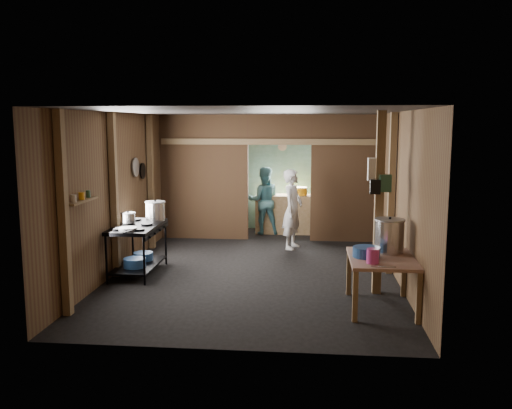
# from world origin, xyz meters

# --- Properties ---
(floor) EXTENTS (4.50, 7.00, 0.00)m
(floor) POSITION_xyz_m (0.00, 0.00, 0.00)
(floor) COLOR black
(floor) RESTS_ON ground
(ceiling) EXTENTS (4.50, 7.00, 0.00)m
(ceiling) POSITION_xyz_m (0.00, 0.00, 2.60)
(ceiling) COLOR black
(ceiling) RESTS_ON ground
(wall_back) EXTENTS (4.50, 0.00, 2.60)m
(wall_back) POSITION_xyz_m (0.00, 3.50, 1.30)
(wall_back) COLOR brown
(wall_back) RESTS_ON ground
(wall_front) EXTENTS (4.50, 0.00, 2.60)m
(wall_front) POSITION_xyz_m (0.00, -3.50, 1.30)
(wall_front) COLOR brown
(wall_front) RESTS_ON ground
(wall_left) EXTENTS (0.00, 7.00, 2.60)m
(wall_left) POSITION_xyz_m (-2.25, 0.00, 1.30)
(wall_left) COLOR brown
(wall_left) RESTS_ON ground
(wall_right) EXTENTS (0.00, 7.00, 2.60)m
(wall_right) POSITION_xyz_m (2.25, 0.00, 1.30)
(wall_right) COLOR brown
(wall_right) RESTS_ON ground
(partition_left) EXTENTS (1.85, 0.10, 2.60)m
(partition_left) POSITION_xyz_m (-1.32, 2.20, 1.30)
(partition_left) COLOR #3D2C16
(partition_left) RESTS_ON floor
(partition_right) EXTENTS (1.35, 0.10, 2.60)m
(partition_right) POSITION_xyz_m (1.57, 2.20, 1.30)
(partition_right) COLOR #3D2C16
(partition_right) RESTS_ON floor
(partition_header) EXTENTS (1.30, 0.10, 0.60)m
(partition_header) POSITION_xyz_m (0.25, 2.20, 2.30)
(partition_header) COLOR #3D2C16
(partition_header) RESTS_ON wall_back
(turquoise_panel) EXTENTS (4.40, 0.06, 2.50)m
(turquoise_panel) POSITION_xyz_m (0.00, 3.44, 1.25)
(turquoise_panel) COLOR #8DC9C7
(turquoise_panel) RESTS_ON wall_back
(back_counter) EXTENTS (1.20, 0.50, 0.85)m
(back_counter) POSITION_xyz_m (0.30, 2.95, 0.42)
(back_counter) COLOR #8F7251
(back_counter) RESTS_ON floor
(wall_clock) EXTENTS (0.20, 0.03, 0.20)m
(wall_clock) POSITION_xyz_m (0.25, 3.40, 1.90)
(wall_clock) COLOR silver
(wall_clock) RESTS_ON wall_back
(post_left_a) EXTENTS (0.10, 0.12, 2.60)m
(post_left_a) POSITION_xyz_m (-2.18, -2.60, 1.30)
(post_left_a) COLOR #8F7251
(post_left_a) RESTS_ON floor
(post_left_b) EXTENTS (0.10, 0.12, 2.60)m
(post_left_b) POSITION_xyz_m (-2.18, -0.80, 1.30)
(post_left_b) COLOR #8F7251
(post_left_b) RESTS_ON floor
(post_left_c) EXTENTS (0.10, 0.12, 2.60)m
(post_left_c) POSITION_xyz_m (-2.18, 1.20, 1.30)
(post_left_c) COLOR #8F7251
(post_left_c) RESTS_ON floor
(post_right) EXTENTS (0.10, 0.12, 2.60)m
(post_right) POSITION_xyz_m (2.18, -0.20, 1.30)
(post_right) COLOR #8F7251
(post_right) RESTS_ON floor
(post_free) EXTENTS (0.12, 0.12, 2.60)m
(post_free) POSITION_xyz_m (1.85, -1.30, 1.30)
(post_free) COLOR #8F7251
(post_free) RESTS_ON floor
(cross_beam) EXTENTS (4.40, 0.12, 0.12)m
(cross_beam) POSITION_xyz_m (0.00, 2.15, 2.05)
(cross_beam) COLOR #8F7251
(cross_beam) RESTS_ON wall_left
(pan_lid_big) EXTENTS (0.03, 0.34, 0.34)m
(pan_lid_big) POSITION_xyz_m (-2.21, 0.40, 1.65)
(pan_lid_big) COLOR gray
(pan_lid_big) RESTS_ON wall_left
(pan_lid_small) EXTENTS (0.03, 0.30, 0.30)m
(pan_lid_small) POSITION_xyz_m (-2.21, 0.80, 1.55)
(pan_lid_small) COLOR black
(pan_lid_small) RESTS_ON wall_left
(wall_shelf) EXTENTS (0.14, 0.80, 0.03)m
(wall_shelf) POSITION_xyz_m (-2.15, -2.10, 1.40)
(wall_shelf) COLOR #8F7251
(wall_shelf) RESTS_ON wall_left
(jar_white) EXTENTS (0.07, 0.07, 0.10)m
(jar_white) POSITION_xyz_m (-2.15, -2.35, 1.47)
(jar_white) COLOR silver
(jar_white) RESTS_ON wall_shelf
(jar_yellow) EXTENTS (0.08, 0.08, 0.10)m
(jar_yellow) POSITION_xyz_m (-2.15, -2.10, 1.47)
(jar_yellow) COLOR orange
(jar_yellow) RESTS_ON wall_shelf
(jar_green) EXTENTS (0.06, 0.06, 0.10)m
(jar_green) POSITION_xyz_m (-2.15, -1.88, 1.47)
(jar_green) COLOR #2B573E
(jar_green) RESTS_ON wall_shelf
(bag_white) EXTENTS (0.22, 0.15, 0.32)m
(bag_white) POSITION_xyz_m (1.80, -1.22, 1.78)
(bag_white) COLOR silver
(bag_white) RESTS_ON post_free
(bag_green) EXTENTS (0.16, 0.12, 0.24)m
(bag_green) POSITION_xyz_m (1.92, -1.36, 1.60)
(bag_green) COLOR #2B573E
(bag_green) RESTS_ON post_free
(bag_black) EXTENTS (0.14, 0.10, 0.20)m
(bag_black) POSITION_xyz_m (1.78, -1.38, 1.55)
(bag_black) COLOR black
(bag_black) RESTS_ON post_free
(gas_range) EXTENTS (0.70, 1.36, 0.80)m
(gas_range) POSITION_xyz_m (-1.88, -0.64, 0.40)
(gas_range) COLOR black
(gas_range) RESTS_ON floor
(prep_table) EXTENTS (0.85, 1.17, 0.69)m
(prep_table) POSITION_xyz_m (1.83, -1.96, 0.34)
(prep_table) COLOR #A87767
(prep_table) RESTS_ON floor
(stove_pot_large) EXTENTS (0.40, 0.40, 0.34)m
(stove_pot_large) POSITION_xyz_m (-1.71, -0.16, 0.95)
(stove_pot_large) COLOR silver
(stove_pot_large) RESTS_ON gas_range
(stove_pot_med) EXTENTS (0.29, 0.29, 0.21)m
(stove_pot_med) POSITION_xyz_m (-2.05, -0.56, 0.89)
(stove_pot_med) COLOR silver
(stove_pot_med) RESTS_ON gas_range
(frying_pan) EXTENTS (0.44, 0.57, 0.07)m
(frying_pan) POSITION_xyz_m (-1.88, -1.09, 0.83)
(frying_pan) COLOR gray
(frying_pan) RESTS_ON gas_range
(blue_tub_front) EXTENTS (0.35, 0.35, 0.15)m
(blue_tub_front) POSITION_xyz_m (-1.88, -0.82, 0.23)
(blue_tub_front) COLOR navy
(blue_tub_front) RESTS_ON gas_range
(blue_tub_back) EXTENTS (0.33, 0.33, 0.13)m
(blue_tub_back) POSITION_xyz_m (-1.88, -0.37, 0.22)
(blue_tub_back) COLOR navy
(blue_tub_back) RESTS_ON gas_range
(stock_pot) EXTENTS (0.48, 0.48, 0.48)m
(stock_pot) POSITION_xyz_m (1.96, -1.66, 0.91)
(stock_pot) COLOR silver
(stock_pot) RESTS_ON prep_table
(wash_basin) EXTENTS (0.38, 0.38, 0.13)m
(wash_basin) POSITION_xyz_m (1.63, -1.96, 0.76)
(wash_basin) COLOR navy
(wash_basin) RESTS_ON prep_table
(pink_bucket) EXTENTS (0.17, 0.17, 0.19)m
(pink_bucket) POSITION_xyz_m (1.67, -2.28, 0.78)
(pink_bucket) COLOR #BE388C
(pink_bucket) RESTS_ON prep_table
(knife) EXTENTS (0.30, 0.06, 0.01)m
(knife) POSITION_xyz_m (1.78, -2.46, 0.70)
(knife) COLOR silver
(knife) RESTS_ON prep_table
(yellow_tub) EXTENTS (0.32, 0.32, 0.18)m
(yellow_tub) POSITION_xyz_m (0.67, 2.95, 0.94)
(yellow_tub) COLOR orange
(yellow_tub) RESTS_ON back_counter
(red_cup) EXTENTS (0.13, 0.13, 0.16)m
(red_cup) POSITION_xyz_m (0.02, 2.95, 0.93)
(red_cup) COLOR #BD4111
(red_cup) RESTS_ON back_counter
(cook) EXTENTS (0.52, 0.65, 1.55)m
(cook) POSITION_xyz_m (0.55, 1.42, 0.77)
(cook) COLOR white
(cook) RESTS_ON floor
(worker_back) EXTENTS (0.79, 0.65, 1.48)m
(worker_back) POSITION_xyz_m (-0.12, 2.81, 0.74)
(worker_back) COLOR teal
(worker_back) RESTS_ON floor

